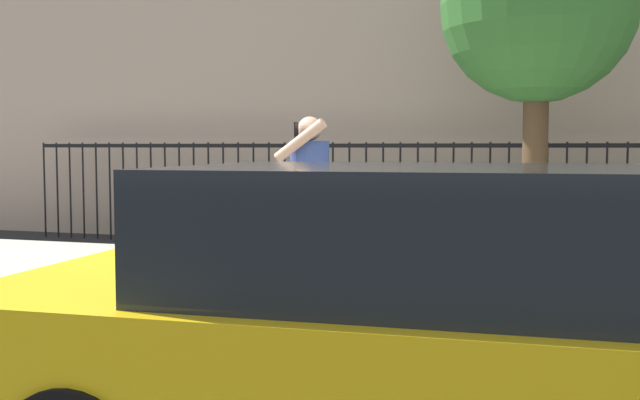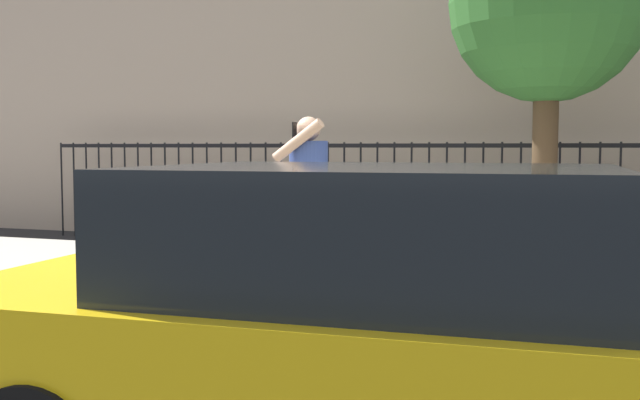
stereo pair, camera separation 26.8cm
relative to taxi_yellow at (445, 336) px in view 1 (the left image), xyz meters
The scene contains 6 objects.
ground_plane 2.50m from the taxi_yellow, 139.19° to the left, with size 60.00×60.00×0.00m, color black.
sidewalk 4.23m from the taxi_yellow, 115.72° to the left, with size 28.00×4.40×0.15m, color #B2ADA3.
iron_fence 7.69m from the taxi_yellow, 103.66° to the left, with size 12.03×0.04×1.60m.
taxi_yellow is the anchor object (origin of this frame).
pedestrian_on_phone 3.41m from the taxi_yellow, 118.07° to the left, with size 0.49×0.67×1.65m.
street_tree_near 6.75m from the taxi_yellow, 87.99° to the left, with size 2.35×2.35×4.41m.
Camera 1 is at (2.26, -4.84, 1.54)m, focal length 42.11 mm.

